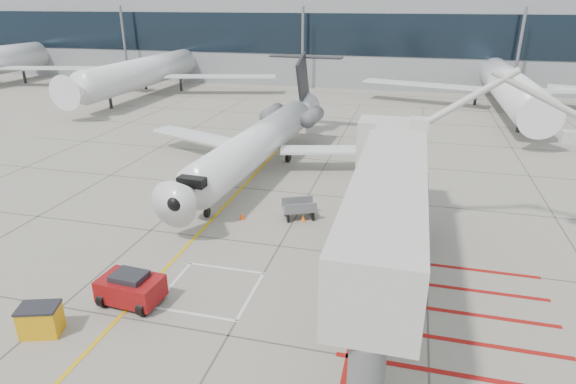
% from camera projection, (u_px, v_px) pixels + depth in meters
% --- Properties ---
extents(ground_plane, '(260.00, 260.00, 0.00)m').
position_uv_depth(ground_plane, '(258.00, 284.00, 23.40)').
color(ground_plane, gray).
rests_on(ground_plane, ground).
extents(regional_jet, '(25.75, 31.58, 7.90)m').
position_uv_depth(regional_jet, '(248.00, 130.00, 35.40)').
color(regional_jet, white).
rests_on(regional_jet, ground_plane).
extents(jet_bridge, '(9.79, 20.46, 8.16)m').
position_uv_depth(jet_bridge, '(386.00, 220.00, 20.60)').
color(jet_bridge, beige).
rests_on(jet_bridge, ground_plane).
extents(pushback_tug, '(2.87, 1.92, 1.60)m').
position_uv_depth(pushback_tug, '(131.00, 287.00, 21.69)').
color(pushback_tug, maroon).
rests_on(pushback_tug, ground_plane).
extents(spill_bin, '(1.77, 1.44, 1.33)m').
position_uv_depth(spill_bin, '(40.00, 320.00, 19.71)').
color(spill_bin, orange).
rests_on(spill_bin, ground_plane).
extents(baggage_cart, '(2.37, 2.00, 1.27)m').
position_uv_depth(baggage_cart, '(299.00, 209.00, 30.25)').
color(baggage_cart, slate).
rests_on(baggage_cart, ground_plane).
extents(ground_power_unit, '(2.32, 1.47, 1.76)m').
position_uv_depth(ground_power_unit, '(387.00, 265.00, 23.39)').
color(ground_power_unit, white).
rests_on(ground_power_unit, ground_plane).
extents(cone_nose, '(0.34, 0.34, 0.47)m').
position_uv_depth(cone_nose, '(242.00, 216.00, 30.24)').
color(cone_nose, '#FF510D').
rests_on(cone_nose, ground_plane).
extents(cone_side, '(0.31, 0.31, 0.43)m').
position_uv_depth(cone_side, '(303.00, 218.00, 30.02)').
color(cone_side, orange).
rests_on(cone_side, ground_plane).
extents(terminal_building, '(180.00, 28.00, 14.00)m').
position_uv_depth(terminal_building, '(439.00, 37.00, 81.45)').
color(terminal_building, gray).
rests_on(terminal_building, ground_plane).
extents(terminal_glass_band, '(180.00, 0.10, 6.00)m').
position_uv_depth(terminal_glass_band, '(443.00, 36.00, 68.44)').
color(terminal_glass_band, black).
rests_on(terminal_glass_band, ground_plane).
extents(bg_aircraft_b, '(35.56, 39.51, 11.85)m').
position_uv_depth(bg_aircraft_b, '(153.00, 51.00, 69.55)').
color(bg_aircraft_b, silver).
rests_on(bg_aircraft_b, ground_plane).
extents(bg_aircraft_c, '(35.16, 39.07, 11.72)m').
position_uv_depth(bg_aircraft_c, '(508.00, 61.00, 58.56)').
color(bg_aircraft_c, silver).
rests_on(bg_aircraft_c, ground_plane).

